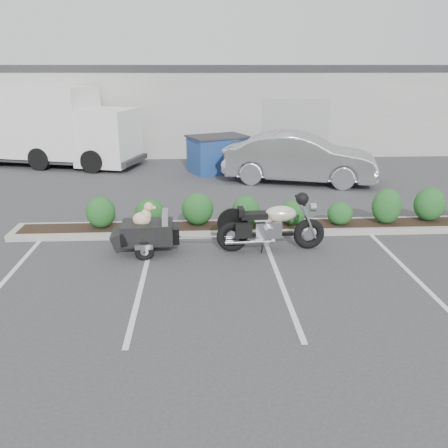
{
  "coord_description": "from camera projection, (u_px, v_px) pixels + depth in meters",
  "views": [
    {
      "loc": [
        -0.37,
        -9.13,
        4.03
      ],
      "look_at": [
        0.17,
        0.56,
        0.75
      ],
      "focal_mm": 38.0,
      "sensor_mm": 36.0,
      "label": 1
    }
  ],
  "objects": [
    {
      "name": "dumpster",
      "position": [
        217.0,
        154.0,
        18.47
      ],
      "size": [
        2.57,
        2.21,
        1.42
      ],
      "rotation": [
        0.0,
        0.0,
        0.41
      ],
      "color": "navy",
      "rests_on": "ground"
    },
    {
      "name": "motorcycle",
      "position": [
        271.0,
        226.0,
        10.64
      ],
      "size": [
        2.49,
        0.84,
        1.43
      ],
      "rotation": [
        0.0,
        0.0,
        0.04
      ],
      "color": "black",
      "rests_on": "ground"
    },
    {
      "name": "ground",
      "position": [
        217.0,
        266.0,
        9.94
      ],
      "size": [
        90.0,
        90.0,
        0.0
      ],
      "primitive_type": "plane",
      "color": "#38383A",
      "rests_on": "ground"
    },
    {
      "name": "sedan",
      "position": [
        300.0,
        158.0,
        16.77
      ],
      "size": [
        5.63,
        3.23,
        1.75
      ],
      "primitive_type": "imported",
      "rotation": [
        0.0,
        0.0,
        1.3
      ],
      "color": "#B5B4BC",
      "rests_on": "ground"
    },
    {
      "name": "building",
      "position": [
        204.0,
        104.0,
        25.38
      ],
      "size": [
        26.0,
        10.0,
        4.0
      ],
      "primitive_type": "cube",
      "color": "#9EA099",
      "rests_on": "ground"
    },
    {
      "name": "planter_kerb",
      "position": [
        253.0,
        228.0,
        12.05
      ],
      "size": [
        12.0,
        1.0,
        0.15
      ],
      "primitive_type": "cube",
      "color": "#9E9E93",
      "rests_on": "ground"
    },
    {
      "name": "delivery_truck",
      "position": [
        56.0,
        128.0,
        19.47
      ],
      "size": [
        7.32,
        4.06,
        3.19
      ],
      "rotation": [
        0.0,
        0.0,
        -0.28
      ],
      "color": "white",
      "rests_on": "ground"
    },
    {
      "name": "pet_trailer",
      "position": [
        147.0,
        231.0,
        10.54
      ],
      "size": [
        1.98,
        1.11,
        1.18
      ],
      "rotation": [
        0.0,
        0.0,
        0.04
      ],
      "color": "black",
      "rests_on": "ground"
    }
  ]
}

